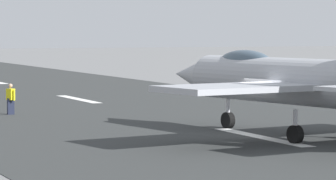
{
  "coord_description": "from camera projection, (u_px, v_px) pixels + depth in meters",
  "views": [
    {
      "loc": [
        -39.32,
        20.65,
        4.69
      ],
      "look_at": [
        -0.99,
        4.63,
        2.2
      ],
      "focal_mm": 109.61,
      "sensor_mm": 36.0,
      "label": 1
    }
  ],
  "objects": [
    {
      "name": "runway_strip",
      "position": [
        258.0,
        137.0,
        44.42
      ],
      "size": [
        240.0,
        26.0,
        0.02
      ],
      "color": "#2F3131",
      "rests_on": "ground"
    },
    {
      "name": "ground_plane",
      "position": [
        258.0,
        137.0,
        44.44
      ],
      "size": [
        400.0,
        400.0,
        0.0
      ],
      "primitive_type": "plane",
      "color": "slate"
    },
    {
      "name": "fighter_jet",
      "position": [
        295.0,
        80.0,
        44.12
      ],
      "size": [
        17.71,
        14.58,
        5.68
      ],
      "color": "#A0A3AA",
      "rests_on": "ground"
    },
    {
      "name": "crew_person",
      "position": [
        11.0,
        99.0,
        55.77
      ],
      "size": [
        0.65,
        0.44,
        1.7
      ],
      "color": "#1E2338",
      "rests_on": "ground"
    }
  ]
}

